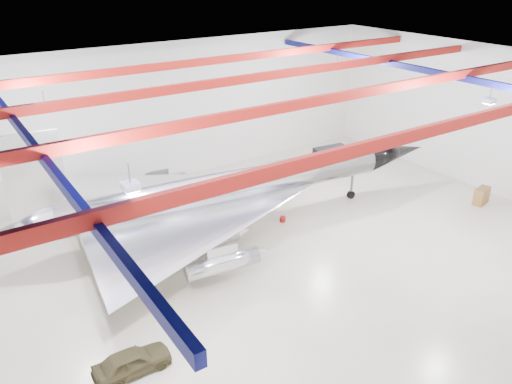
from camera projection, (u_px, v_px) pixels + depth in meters
floor at (269, 260)px, 30.17m from camera, size 40.00×40.00×0.00m
wall_back at (160, 114)px, 39.16m from camera, size 40.00×0.00×40.00m
wall_right at (485, 120)px, 37.92m from camera, size 0.00×30.00×30.00m
ceiling at (272, 78)px, 25.53m from camera, size 40.00×40.00×0.00m
ceiling_structure at (272, 92)px, 25.82m from camera, size 39.50×29.50×1.08m
jet_aircraft at (231, 190)px, 32.81m from camera, size 30.85×19.57×8.42m
jeep at (132, 361)px, 21.77m from camera, size 3.44×1.41×1.17m
desk at (482, 196)px, 36.99m from camera, size 1.48×0.94×1.26m
crate_ply at (184, 259)px, 30.01m from camera, size 0.55×0.46×0.35m
parts_bin at (228, 205)px, 36.64m from camera, size 0.66×0.60×0.37m
crate_small at (88, 245)px, 31.52m from camera, size 0.49×0.43×0.29m
tool_chest at (283, 219)px, 34.59m from camera, size 0.42×0.42×0.37m
oil_barrel at (219, 235)px, 32.60m from camera, size 0.70×0.63×0.40m
spares_box at (240, 193)px, 38.43m from camera, size 0.46×0.46×0.37m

